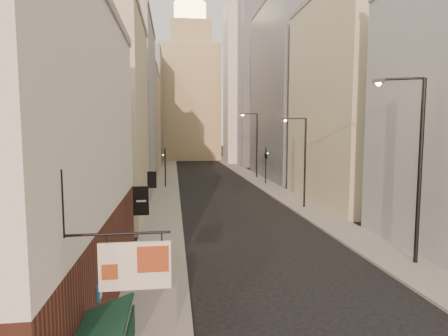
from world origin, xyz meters
TOP-DOWN VIEW (x-y plane):
  - sidewalk_left at (-6.50, 55.00)m, footprint 3.00×140.00m
  - sidewalk_right at (6.50, 55.00)m, footprint 3.00×140.00m
  - near_building_left at (-10.99, 9.00)m, footprint 8.30×23.04m
  - left_bldg_beige at (-12.00, 26.00)m, footprint 8.00×12.00m
  - left_bldg_grey at (-12.00, 42.00)m, footprint 8.00×16.00m
  - left_bldg_tan at (-12.00, 60.00)m, footprint 8.00×18.00m
  - left_bldg_wingrid at (-12.00, 80.00)m, footprint 8.00×20.00m
  - right_bldg_beige at (12.00, 30.00)m, footprint 8.00×16.00m
  - right_bldg_wingrid at (12.00, 50.00)m, footprint 8.00×20.00m
  - highrise at (18.00, 78.00)m, footprint 21.00×23.00m
  - clock_tower at (-1.00, 92.00)m, footprint 14.00×14.00m
  - white_tower at (10.00, 78.00)m, footprint 8.00×8.00m
  - streetlamp_near at (6.96, 12.71)m, footprint 2.44×1.23m
  - streetlamp_mid at (6.17, 27.69)m, footprint 2.14×0.76m
  - streetlamp_far at (6.75, 50.44)m, footprint 2.58×0.51m
  - traffic_light_left at (-6.67, 42.31)m, footprint 0.58×0.49m
  - traffic_light_right at (6.72, 43.64)m, footprint 0.69×0.69m

SIDE VIEW (x-z plane):
  - sidewalk_left at x=-6.50m, z-range 0.00..0.15m
  - sidewalk_right at x=6.50m, z-range 0.00..0.15m
  - traffic_light_left at x=-6.67m, z-range 1.01..6.01m
  - traffic_light_right at x=6.72m, z-range 1.40..6.40m
  - streetlamp_mid at x=6.17m, z-range 0.60..8.97m
  - streetlamp_far at x=6.75m, z-range 0.70..10.55m
  - streetlamp_near at x=6.96m, z-range 0.71..10.65m
  - near_building_left at x=-10.99m, z-range -0.13..12.17m
  - left_bldg_beige at x=-12.00m, z-range 0.00..16.00m
  - left_bldg_tan at x=-12.00m, z-range 0.00..17.00m
  - left_bldg_grey at x=-12.00m, z-range 0.00..20.00m
  - right_bldg_beige at x=12.00m, z-range 0.00..20.00m
  - left_bldg_wingrid at x=-12.00m, z-range 0.00..24.00m
  - right_bldg_wingrid at x=12.00m, z-range 0.00..26.00m
  - clock_tower at x=-1.00m, z-range -4.82..40.08m
  - white_tower at x=10.00m, z-range -2.14..39.36m
  - highrise at x=18.00m, z-range 0.06..51.26m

